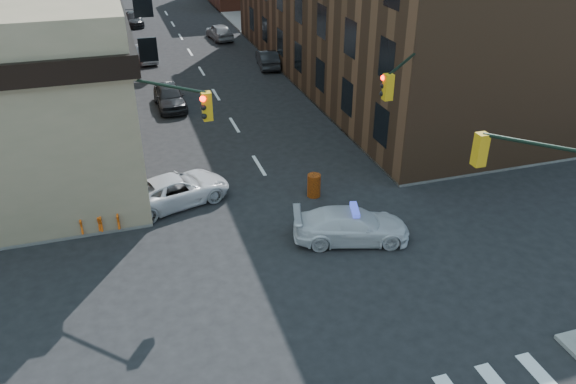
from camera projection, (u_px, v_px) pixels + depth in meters
ground at (325, 275)px, 21.62m from camera, size 140.00×140.00×0.00m
sidewalk_ne at (426, 36)px, 54.98m from camera, size 34.00×54.50×0.15m
signal_pole_nw at (145, 137)px, 22.44m from camera, size 3.58×3.67×8.00m
signal_pole_ne at (407, 106)px, 25.52m from camera, size 3.67×3.58×8.00m
tree_ne_near at (298, 26)px, 43.62m from camera, size 3.00×3.00×4.85m
tree_ne_far at (270, 7)px, 50.30m from camera, size 3.00×3.00×4.85m
police_car at (351, 225)px, 23.41m from camera, size 5.20×3.17×1.41m
pickup at (176, 190)px, 26.13m from camera, size 5.52×3.69×1.41m
parked_car_wnear at (170, 96)px, 37.35m from camera, size 1.95×4.59×1.55m
parked_car_wfar at (145, 54)px, 47.11m from camera, size 1.93×4.18×1.33m
parked_car_wdeep at (134, 19)px, 59.22m from camera, size 1.96×4.60×1.32m
parked_car_enear at (268, 59)px, 45.65m from camera, size 1.99×4.38×1.39m
parked_car_efar at (219, 32)px, 53.78m from camera, size 2.21×4.55×1.50m
pedestrian_a at (92, 187)px, 25.80m from camera, size 0.63×0.42×1.68m
pedestrian_b at (50, 210)px, 23.72m from camera, size 1.09×0.94×1.92m
barrel_road at (314, 185)px, 26.79m from camera, size 0.67×0.67×1.13m
barrel_bank at (158, 191)px, 26.53m from camera, size 0.57×0.57×0.92m
barricade_nw_a at (109, 220)px, 24.07m from camera, size 1.12×0.67×0.80m
barricade_nw_b at (92, 223)px, 23.88m from camera, size 1.09×0.58×0.80m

